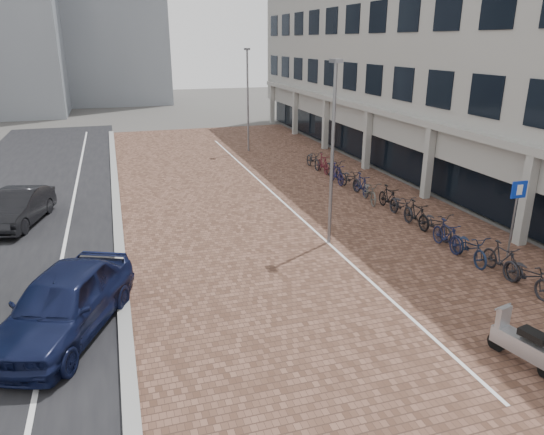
{
  "coord_description": "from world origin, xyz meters",
  "views": [
    {
      "loc": [
        -4.88,
        -9.55,
        7.02
      ],
      "look_at": [
        0.0,
        6.0,
        1.3
      ],
      "focal_mm": 33.33,
      "sensor_mm": 36.0,
      "label": 1
    }
  ],
  "objects": [
    {
      "name": "curb",
      "position": [
        -5.1,
        12.0,
        0.07
      ],
      "size": [
        0.35,
        42.0,
        0.14
      ],
      "primitive_type": "cube",
      "color": "gray",
      "rests_on": "ground"
    },
    {
      "name": "scooter_front",
      "position": [
        3.5,
        -1.92,
        0.62
      ],
      "size": [
        0.95,
        1.88,
        1.24
      ],
      "primitive_type": null,
      "rotation": [
        0.0,
        0.0,
        0.22
      ],
      "color": "#9E9EA3",
      "rests_on": "ground"
    },
    {
      "name": "bike_row",
      "position": [
        6.16,
        9.05,
        0.52
      ],
      "size": [
        1.23,
        18.08,
        1.05
      ],
      "color": "black",
      "rests_on": "ground"
    },
    {
      "name": "car_dark",
      "position": [
        -8.85,
        11.79,
        0.71
      ],
      "size": [
        2.52,
        4.52,
        1.41
      ],
      "primitive_type": "imported",
      "rotation": [
        0.0,
        0.0,
        -0.25
      ],
      "color": "black",
      "rests_on": "ground"
    },
    {
      "name": "office_building",
      "position": [
        12.97,
        16.0,
        8.44
      ],
      "size": [
        8.4,
        40.0,
        15.0
      ],
      "color": "gray",
      "rests_on": "ground"
    },
    {
      "name": "parking_sign",
      "position": [
        7.5,
        3.09,
        1.87
      ],
      "size": [
        0.57,
        0.09,
        2.74
      ],
      "rotation": [
        0.0,
        0.0,
        -0.02
      ],
      "color": "slate",
      "rests_on": "ground"
    },
    {
      "name": "lamp_far",
      "position": [
        3.62,
        22.79,
        3.26
      ],
      "size": [
        0.12,
        0.12,
        6.52
      ],
      "primitive_type": "cylinder",
      "color": "slate",
      "rests_on": "ground"
    },
    {
      "name": "plaza_brick",
      "position": [
        2.0,
        12.0,
        0.01
      ],
      "size": [
        14.5,
        42.0,
        0.04
      ],
      "primitive_type": "cube",
      "color": "brown",
      "rests_on": "ground"
    },
    {
      "name": "ground",
      "position": [
        0.0,
        0.0,
        0.0
      ],
      "size": [
        140.0,
        140.0,
        0.0
      ],
      "primitive_type": "plane",
      "color": "#474442",
      "rests_on": "ground"
    },
    {
      "name": "street_asphalt",
      "position": [
        -9.0,
        12.0,
        0.01
      ],
      "size": [
        8.0,
        50.0,
        0.03
      ],
      "primitive_type": "cube",
      "color": "black",
      "rests_on": "ground"
    },
    {
      "name": "lamp_near",
      "position": [
        2.26,
        6.22,
        3.2
      ],
      "size": [
        0.12,
        0.12,
        6.4
      ],
      "primitive_type": "cylinder",
      "color": "slate",
      "rests_on": "ground"
    },
    {
      "name": "parking_line",
      "position": [
        2.2,
        12.0,
        0.04
      ],
      "size": [
        0.1,
        30.0,
        0.0
      ],
      "primitive_type": "cube",
      "color": "white",
      "rests_on": "plaza_brick"
    },
    {
      "name": "lane_line",
      "position": [
        -7.0,
        12.0,
        0.02
      ],
      "size": [
        0.12,
        44.0,
        0.0
      ],
      "primitive_type": "cube",
      "color": "white",
      "rests_on": "street_asphalt"
    },
    {
      "name": "car_navy",
      "position": [
        -6.5,
        2.6,
        0.86
      ],
      "size": [
        3.9,
        5.41,
        1.71
      ],
      "primitive_type": "imported",
      "rotation": [
        0.0,
        0.0,
        -0.42
      ],
      "color": "#0E1434",
      "rests_on": "ground"
    }
  ]
}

